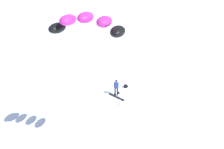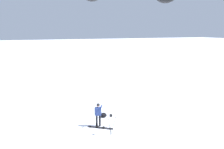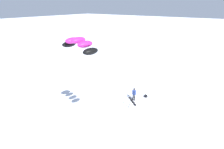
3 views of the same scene
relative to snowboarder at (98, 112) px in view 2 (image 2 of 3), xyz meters
The scene contains 5 objects.
ground_plane 1.08m from the snowboarder, 51.07° to the right, with size 300.00×300.00×0.00m, color white.
snowboarder is the anchor object (origin of this frame).
snowboard 1.04m from the snowboarder, 85.99° to the right, with size 1.52×1.24×0.10m.
gear_bag_large 1.90m from the snowboarder, 56.87° to the left, with size 0.60×0.53×0.34m.
camera_tripod 1.71m from the snowboarder, 81.47° to the right, with size 0.56×0.49×1.41m.
Camera 2 is at (-5.41, -14.40, 6.65)m, focal length 37.87 mm.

